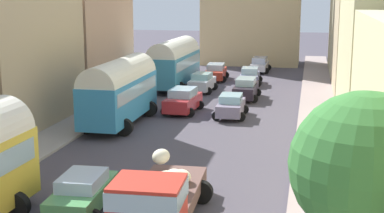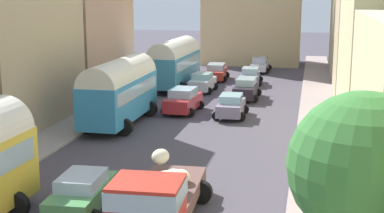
# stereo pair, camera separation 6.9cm
# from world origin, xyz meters

# --- Properties ---
(ground_plane) EXTENTS (154.00, 154.00, 0.00)m
(ground_plane) POSITION_xyz_m (0.00, 27.00, 0.00)
(ground_plane) COLOR #443F49
(sidewalk_left) EXTENTS (2.50, 70.00, 0.14)m
(sidewalk_left) POSITION_xyz_m (-7.25, 27.00, 0.07)
(sidewalk_left) COLOR gray
(sidewalk_left) RESTS_ON ground
(sidewalk_right) EXTENTS (2.50, 70.00, 0.14)m
(sidewalk_right) POSITION_xyz_m (7.25, 27.00, 0.07)
(sidewalk_right) COLOR gray
(sidewalk_right) RESTS_ON ground
(building_left_2) EXTENTS (5.35, 10.64, 12.10)m
(building_left_2) POSITION_xyz_m (-11.18, 21.64, 6.05)
(building_left_2) COLOR tan
(building_left_2) RESTS_ON ground
(building_left_3) EXTENTS (5.94, 10.50, 8.40)m
(building_left_3) POSITION_xyz_m (-11.20, 32.67, 4.22)
(building_left_3) COLOR tan
(building_left_3) RESTS_ON ground
(building_right_3) EXTENTS (4.95, 10.05, 14.38)m
(building_right_3) POSITION_xyz_m (10.75, 38.12, 7.21)
(building_right_3) COLOR tan
(building_right_3) RESTS_ON ground
(building_right_4) EXTENTS (5.10, 11.90, 9.14)m
(building_right_4) POSITION_xyz_m (10.82, 49.35, 4.59)
(building_right_4) COLOR #C8BB8F
(building_right_4) RESTS_ON ground
(parked_bus_1) EXTENTS (3.27, 8.34, 4.06)m
(parked_bus_1) POSITION_xyz_m (-4.73, 23.25, 2.24)
(parked_bus_1) COLOR teal
(parked_bus_1) RESTS_ON ground
(parked_bus_2) EXTENTS (3.50, 8.59, 4.12)m
(parked_bus_2) POSITION_xyz_m (-4.60, 36.77, 2.27)
(parked_bus_2) COLOR teal
(parked_bus_2) RESTS_ON ground
(cargo_truck_0) EXTENTS (3.33, 6.77, 2.29)m
(cargo_truck_0) POSITION_xyz_m (1.70, 8.63, 1.21)
(cargo_truck_0) COLOR red
(cargo_truck_0) RESTS_ON ground
(car_0) EXTENTS (2.20, 3.70, 1.51)m
(car_0) POSITION_xyz_m (1.67, 26.72, 0.76)
(car_0) COLOR gray
(car_0) RESTS_ON ground
(car_1) EXTENTS (2.14, 4.35, 1.63)m
(car_1) POSITION_xyz_m (1.91, 33.11, 0.82)
(car_1) COLOR black
(car_1) RESTS_ON ground
(car_2) EXTENTS (2.28, 3.97, 1.49)m
(car_2) POSITION_xyz_m (1.47, 39.93, 0.75)
(car_2) COLOR slate
(car_2) RESTS_ON ground
(car_3) EXTENTS (2.19, 4.18, 1.50)m
(car_3) POSITION_xyz_m (1.60, 47.84, 0.75)
(car_3) COLOR silver
(car_3) RESTS_ON ground
(car_4) EXTENTS (2.39, 4.07, 1.45)m
(car_4) POSITION_xyz_m (-1.51, 9.74, 0.74)
(car_4) COLOR #4C9051
(car_4) RESTS_ON ground
(car_5) EXTENTS (2.45, 4.15, 1.67)m
(car_5) POSITION_xyz_m (-1.72, 27.46, 0.83)
(car_5) COLOR #AC262A
(car_5) RESTS_ON ground
(car_6) EXTENTS (2.26, 3.69, 1.56)m
(car_6) POSITION_xyz_m (-1.93, 35.41, 0.79)
(car_6) COLOR silver
(car_6) RESTS_ON ground
(car_7) EXTENTS (2.41, 4.43, 1.52)m
(car_7) POSITION_xyz_m (-1.87, 41.68, 0.77)
(car_7) COLOR #B53222
(car_7) RESTS_ON ground
(pedestrian_0) EXTENTS (0.44, 0.44, 1.84)m
(pedestrian_0) POSITION_xyz_m (8.09, 20.50, 1.08)
(pedestrian_0) COLOR slate
(pedestrian_0) RESTS_ON ground
(roadside_tree_0) EXTENTS (3.35, 3.35, 6.05)m
(roadside_tree_0) POSITION_xyz_m (7.90, 3.44, 4.35)
(roadside_tree_0) COLOR brown
(roadside_tree_0) RESTS_ON ground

